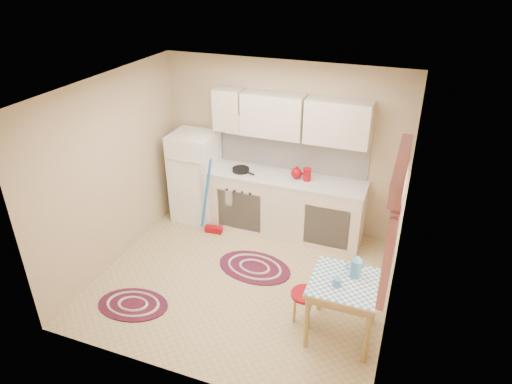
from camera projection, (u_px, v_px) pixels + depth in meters
room_shell at (262, 162)px, 5.31m from camera, size 3.64×3.60×2.52m
fridge at (195, 177)px, 7.02m from camera, size 0.65×0.60×1.40m
broom at (212, 198)px, 6.63m from camera, size 0.29×0.14×1.20m
base_cabinets at (286, 206)px, 6.73m from camera, size 2.25×0.60×0.88m
countertop at (287, 178)px, 6.51m from camera, size 2.27×0.62×0.04m
frying_pan at (241, 170)px, 6.67m from camera, size 0.33×0.33×0.05m
red_kettle at (296, 173)px, 6.42m from camera, size 0.22×0.20×0.18m
red_canister at (307, 175)px, 6.38m from camera, size 0.14×0.14×0.16m
table at (342, 308)px, 4.92m from camera, size 0.72×0.72×0.72m
stool at (304, 308)px, 5.14m from camera, size 0.42×0.42×0.42m
coffee_pot at (356, 266)px, 4.76m from camera, size 0.14×0.12×0.29m
mug at (337, 282)px, 4.67m from camera, size 0.11×0.11×0.10m
rug_center at (255, 267)px, 6.13m from camera, size 1.09×0.79×0.02m
rug_left at (133, 305)px, 5.48m from camera, size 0.94×0.69×0.02m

